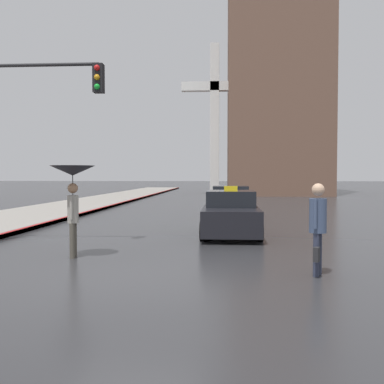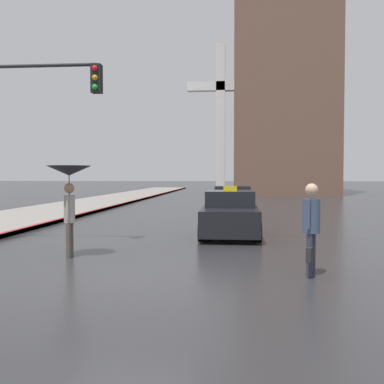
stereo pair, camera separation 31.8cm
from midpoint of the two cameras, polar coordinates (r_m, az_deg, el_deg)
name	(u,v)px [view 1 (the left image)]	position (r m, az deg, el deg)	size (l,w,h in m)	color
ground_plane	(133,281)	(8.72, -8.59, -11.08)	(300.00, 300.00, 0.00)	#2D2D30
taxi	(231,215)	(14.97, 4.32, -2.89)	(1.91, 4.33, 1.64)	black
sedan_red	(231,204)	(20.51, 4.47, -1.55)	(1.91, 4.02, 1.51)	#B7B2AD
pedestrian_with_umbrella	(73,182)	(11.20, -15.70, 1.20)	(1.07, 1.07, 2.22)	#4C473D
pedestrian_man	(318,221)	(9.17, 14.73, -3.62)	(0.45, 0.62, 1.83)	#2D3347
traffic_light	(25,112)	(13.82, -21.06, 9.47)	(3.93, 0.38, 5.40)	black
building_tower_near	(275,17)	(52.10, 10.36, 21.02)	(10.03, 13.17, 37.80)	brown
monument_cross	(215,110)	(46.17, 2.70, 10.40)	(6.71, 0.90, 15.24)	white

